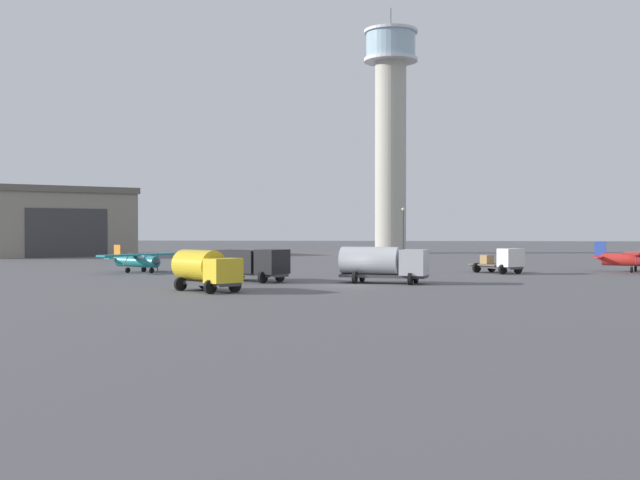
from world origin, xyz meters
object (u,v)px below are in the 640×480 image
Objects in this scene: airplane_red at (635,258)px; truck_fuel_tanker_yellow at (205,269)px; truck_fuel_tanker_silver at (383,263)px; control_tower at (391,124)px; car_teal at (381,268)px; truck_flatbed_white at (503,261)px; truck_box_black at (250,263)px; airplane_teal at (136,260)px; light_post_east at (403,228)px.

truck_fuel_tanker_yellow is (-38.99, -27.00, 0.19)m from airplane_red.
airplane_red is 1.34× the size of truck_fuel_tanker_silver.
car_teal is at bearing -91.19° from control_tower.
truck_flatbed_white is at bearing -139.38° from airplane_red.
truck_box_black is (1.46, 10.40, -0.07)m from truck_fuel_tanker_yellow.
airplane_teal is 37.45m from truck_flatbed_white.
light_post_east is (2.82, 49.62, 2.86)m from truck_fuel_tanker_silver.
truck_box_black is at bearing -106.53° from light_post_east.
light_post_east is (14.31, 48.21, 2.99)m from truck_box_black.
truck_flatbed_white is at bearing 34.97° from airplane_teal.
light_post_east reaches higher than truck_box_black.
light_post_east is (-9.20, 34.99, 3.34)m from truck_flatbed_white.
truck_fuel_tanker_silver is 18.94m from truck_flatbed_white.
control_tower is 87.86m from truck_fuel_tanker_yellow.
airplane_teal is (-26.56, -61.89, -21.88)m from control_tower.
truck_fuel_tanker_silver is at bearing 76.30° from truck_fuel_tanker_yellow.
car_teal is (25.22, -2.72, -0.57)m from airplane_teal.
truck_box_black is 50.37m from light_post_east.
truck_box_black is 1.23× the size of truck_flatbed_white.
airplane_teal is 1.19× the size of truck_box_black.
light_post_east is at bearing -86.26° from control_tower.
control_tower reaches higher than truck_box_black.
car_teal is (-26.22, -7.60, -0.73)m from airplane_red.
control_tower reaches higher than truck_fuel_tanker_silver.
airplane_teal reaches higher than car_teal.
light_post_east is (-23.22, 31.61, 3.11)m from airplane_red.
truck_fuel_tanker_silver is at bearing 5.35° from airplane_teal.
control_tower is 70.82m from airplane_teal.
truck_fuel_tanker_yellow is at bearing -99.53° from control_tower.
light_post_east is at bearing 158.11° from truck_flatbed_white.
truck_flatbed_white is 36.33m from light_post_east.
light_post_east is at bearing 100.43° from truck_fuel_tanker_silver.
truck_fuel_tanker_silver is at bearing 25.95° from truck_box_black.
control_tower is 65.89m from airplane_red.
truck_fuel_tanker_yellow is 34.37m from truck_flatbed_white.
truck_fuel_tanker_silver is (-1.15, -75.01, -21.48)m from control_tower.
airplane_red reaches higher than truck_flatbed_white.
airplane_red reaches higher than airplane_teal.
truck_fuel_tanker_yellow reaches higher than truck_box_black.
airplane_teal is 46.25m from light_post_east.
car_teal is (11.31, 8.99, -0.85)m from truck_box_black.
control_tower reaches higher than airplane_red.
airplane_teal is at bearing -113.23° from control_tower.
airplane_red is at bearing -53.70° from light_post_east.
car_teal is at bearing 104.70° from truck_fuel_tanker_silver.
control_tower reaches higher than car_teal.
airplane_teal reaches higher than truck_flatbed_white.
light_post_east is at bearing 153.39° from airplane_red.
truck_fuel_tanker_yellow is 15.77m from truck_fuel_tanker_silver.
light_post_east reaches higher than truck_flatbed_white.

